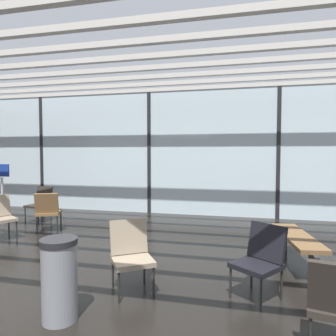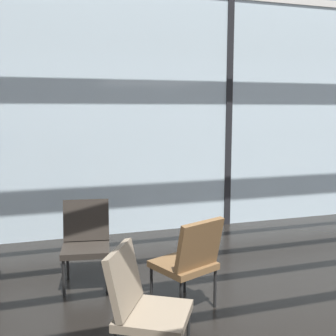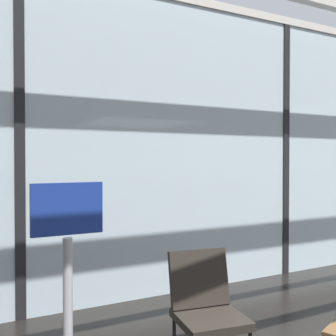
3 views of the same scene
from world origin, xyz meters
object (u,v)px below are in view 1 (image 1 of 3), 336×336
lounge_chair_0 (131,251)px  waiting_bench (297,242)px  trash_bin (59,279)px  parked_airplane (204,151)px  lounge_chair_1 (261,256)px  lounge_chair_5 (0,214)px  info_sign (2,193)px  lounge_chair_3 (41,202)px  lounge_chair_4 (48,209)px

lounge_chair_0 → waiting_bench: size_ratio=0.52×
trash_bin → lounge_chair_0: bearing=60.6°
parked_airplane → lounge_chair_1: (1.72, -9.08, -1.32)m
lounge_chair_5 → info_sign: info_sign is taller
lounge_chair_3 → trash_bin: lounge_chair_3 is taller
lounge_chair_0 → waiting_bench: (2.21, 1.38, -0.13)m
lounge_chair_4 → lounge_chair_5: 0.94m
waiting_bench → parked_airplane: bearing=8.4°
lounge_chair_5 → waiting_bench: 5.58m
lounge_chair_1 → lounge_chair_4: bearing=-167.9°
lounge_chair_4 → info_sign: info_sign is taller
lounge_chair_5 → trash_bin: bearing=-99.4°
lounge_chair_3 → lounge_chair_5: size_ratio=1.00×
lounge_chair_4 → waiting_bench: 5.03m
lounge_chair_3 → waiting_bench: 6.04m
trash_bin → info_sign: (-4.17, 3.88, 0.25)m
lounge_chair_3 → trash_bin: (3.10, -3.96, -0.06)m
lounge_chair_4 → lounge_chair_5: (-0.62, -0.70, 0.00)m
parked_airplane → info_sign: (-4.51, -6.22, -1.13)m
lounge_chair_0 → lounge_chair_5: 3.70m
lounge_chair_3 → lounge_chair_4: same height
lounge_chair_1 → waiting_bench: (0.62, 1.20, -0.13)m
lounge_chair_4 → info_sign: bearing=-45.2°
parked_airplane → lounge_chair_5: (-3.23, -7.72, -1.32)m
waiting_bench → trash_bin: bearing=121.4°
lounge_chair_5 → trash_bin: (2.89, -2.37, -0.06)m
lounge_chair_3 → lounge_chair_4: bearing=-38.0°
waiting_bench → trash_bin: size_ratio=1.96×
lounge_chair_1 → lounge_chair_3: bearing=-172.2°
lounge_chair_1 → trash_bin: (-2.06, -1.01, -0.06)m
lounge_chair_0 → lounge_chair_3: same height
lounge_chair_0 → info_sign: (-4.64, 3.04, 0.18)m
waiting_bench → info_sign: bearing=68.2°
lounge_chair_0 → lounge_chair_5: same height
info_sign → parked_airplane: bearing=54.0°
parked_airplane → trash_bin: parked_airplane is taller
lounge_chair_4 → trash_bin: size_ratio=1.01×
lounge_chair_3 → waiting_bench: bearing=-7.9°
lounge_chair_4 → waiting_bench: bearing=147.8°
waiting_bench → trash_bin: trash_bin is taller
lounge_chair_4 → info_sign: (-1.90, 0.80, 0.18)m
lounge_chair_3 → waiting_bench: (5.78, -1.75, -0.13)m
parked_airplane → lounge_chair_3: size_ratio=14.60×
waiting_bench → trash_bin: 3.48m
lounge_chair_0 → lounge_chair_4: same height
parked_airplane → waiting_bench: (2.34, -7.88, -1.45)m
lounge_chair_5 → info_sign: (-1.28, 1.50, 0.18)m
lounge_chair_3 → lounge_chair_4: (0.83, -0.88, 0.00)m
lounge_chair_3 → parked_airplane: bearing=69.6°
lounge_chair_5 → info_sign: size_ratio=0.60×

